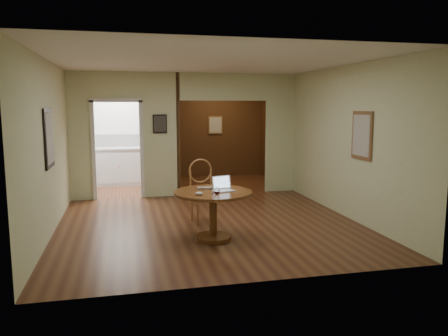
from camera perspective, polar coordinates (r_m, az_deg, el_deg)
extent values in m
plane|color=#432013|center=(7.43, -1.87, -7.38)|extent=(5.00, 5.00, 0.00)
plane|color=white|center=(7.19, -1.97, 13.81)|extent=(5.00, 5.00, 0.00)
plane|color=beige|center=(4.77, 3.88, 0.43)|extent=(5.00, 0.00, 5.00)
plane|color=beige|center=(7.14, -22.02, 2.42)|extent=(0.00, 5.00, 5.00)
plane|color=beige|center=(8.05, 15.85, 3.29)|extent=(0.00, 5.00, 5.00)
cube|color=beige|center=(9.59, -18.25, 3.92)|extent=(0.50, 2.70, 0.04)
cube|color=beige|center=(9.58, -8.35, 4.24)|extent=(0.80, 2.70, 0.04)
cube|color=beige|center=(10.18, 7.31, 4.48)|extent=(0.70, 2.70, 0.04)
plane|color=silver|center=(11.54, -12.91, 4.77)|extent=(2.70, 0.00, 2.70)
plane|color=#3B2611|center=(12.31, -1.15, 5.17)|extent=(2.70, 0.00, 2.70)
cube|color=#3B2611|center=(10.86, -6.79, 4.72)|extent=(0.08, 2.50, 2.70)
cube|color=black|center=(7.13, -21.93, 3.63)|extent=(0.03, 0.70, 0.90)
cube|color=brown|center=(7.60, 17.58, 4.08)|extent=(0.03, 0.60, 0.80)
cube|color=black|center=(9.55, -8.38, 5.73)|extent=(0.30, 0.03, 0.40)
cube|color=beige|center=(12.28, -1.13, 5.63)|extent=(0.40, 0.03, 0.50)
cube|color=white|center=(11.54, -12.87, 3.53)|extent=(2.00, 0.02, 0.32)
cylinder|color=brown|center=(6.67, -1.42, -9.00)|extent=(0.54, 0.54, 0.05)
cylinder|color=brown|center=(6.57, -1.43, -6.21)|extent=(0.12, 0.12, 0.63)
cylinder|color=brown|center=(6.50, -1.44, -3.23)|extent=(1.16, 1.16, 0.04)
cylinder|color=olive|center=(7.44, -2.65, -3.47)|extent=(0.52, 0.52, 0.03)
cylinder|color=olive|center=(7.29, -3.44, -5.69)|extent=(0.03, 0.03, 0.49)
cylinder|color=olive|center=(7.40, -1.02, -5.48)|extent=(0.03, 0.03, 0.49)
cylinder|color=olive|center=(7.60, -4.22, -5.14)|extent=(0.03, 0.03, 0.49)
cylinder|color=olive|center=(7.70, -1.88, -4.94)|extent=(0.03, 0.03, 0.49)
cylinder|color=olive|center=(7.50, -4.41, -1.78)|extent=(0.03, 0.03, 0.39)
cylinder|color=olive|center=(7.62, -1.74, -1.61)|extent=(0.03, 0.03, 0.39)
torus|color=olive|center=(7.54, -3.10, -0.37)|extent=(0.42, 0.09, 0.42)
cube|color=silver|center=(6.49, -0.08, -2.99)|extent=(0.35, 0.29, 0.01)
cube|color=silver|center=(6.47, -0.03, -2.96)|extent=(0.28, 0.18, 0.00)
cube|color=silver|center=(6.60, -0.33, -1.87)|extent=(0.31, 0.14, 0.20)
cube|color=#8A9AB0|center=(6.59, -0.31, -1.88)|extent=(0.27, 0.11, 0.17)
imported|color=silver|center=(6.66, -2.18, -2.67)|extent=(0.32, 0.21, 0.02)
ellipsoid|color=silver|center=(6.22, -3.28, -3.34)|extent=(0.13, 0.09, 0.05)
cylinder|color=#0D125B|center=(6.37, -1.12, -3.24)|extent=(0.13, 0.09, 0.01)
cube|color=silver|center=(11.33, -12.76, 0.14)|extent=(2.00, 0.55, 0.90)
cube|color=#B0B0AC|center=(11.28, -12.83, 2.51)|extent=(2.06, 0.60, 0.04)
sphere|color=#B20C0C|center=(11.04, -13.53, 0.17)|extent=(0.03, 0.03, 0.03)
sphere|color=#B20C0C|center=(11.07, -8.35, 0.33)|extent=(0.03, 0.03, 0.03)
ellipsoid|color=beige|center=(11.27, -10.24, 3.47)|extent=(0.33, 0.29, 0.31)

